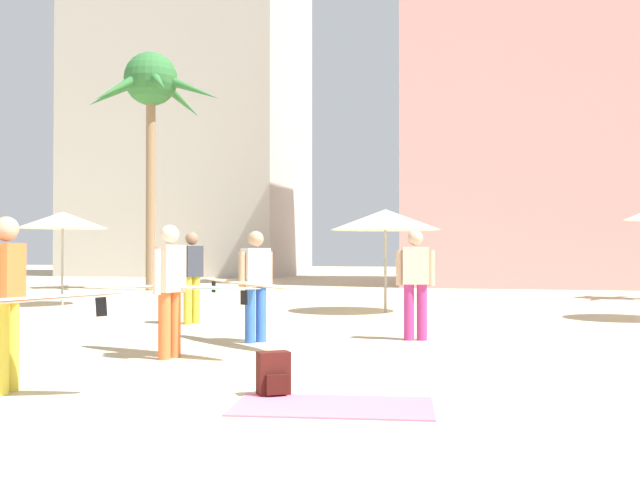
{
  "coord_description": "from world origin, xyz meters",
  "views": [
    {
      "loc": [
        2.59,
        -5.19,
        1.38
      ],
      "look_at": [
        0.18,
        4.18,
        1.52
      ],
      "focal_mm": 41.9,
      "sensor_mm": 36.0,
      "label": 1
    }
  ],
  "objects_px": {
    "palm_tree_left": "(151,90)",
    "cafe_umbrella_1": "(385,220)",
    "person_mid_left": "(415,280)",
    "beach_towel": "(333,406)",
    "backpack": "(274,375)",
    "person_mid_center": "(192,273)",
    "cafe_umbrella_2": "(63,220)",
    "person_near_left": "(253,282)",
    "person_mid_right": "(173,286)"
  },
  "relations": [
    {
      "from": "palm_tree_left",
      "to": "cafe_umbrella_1",
      "type": "height_order",
      "value": "palm_tree_left"
    },
    {
      "from": "cafe_umbrella_1",
      "to": "person_mid_left",
      "type": "bearing_deg",
      "value": -75.51
    },
    {
      "from": "beach_towel",
      "to": "person_mid_left",
      "type": "height_order",
      "value": "person_mid_left"
    },
    {
      "from": "backpack",
      "to": "person_mid_left",
      "type": "relative_size",
      "value": 0.25
    },
    {
      "from": "beach_towel",
      "to": "backpack",
      "type": "relative_size",
      "value": 4.2
    },
    {
      "from": "palm_tree_left",
      "to": "person_mid_center",
      "type": "bearing_deg",
      "value": -59.3
    },
    {
      "from": "beach_towel",
      "to": "person_mid_left",
      "type": "bearing_deg",
      "value": 89.05
    },
    {
      "from": "cafe_umbrella_2",
      "to": "backpack",
      "type": "distance_m",
      "value": 13.4
    },
    {
      "from": "cafe_umbrella_2",
      "to": "backpack",
      "type": "xyz_separation_m",
      "value": [
        8.84,
        -9.88,
        -1.96
      ]
    },
    {
      "from": "cafe_umbrella_2",
      "to": "person_mid_left",
      "type": "bearing_deg",
      "value": -28.06
    },
    {
      "from": "person_mid_left",
      "to": "person_mid_center",
      "type": "distance_m",
      "value": 4.69
    },
    {
      "from": "palm_tree_left",
      "to": "beach_towel",
      "type": "relative_size",
      "value": 4.77
    },
    {
      "from": "person_near_left",
      "to": "person_mid_center",
      "type": "xyz_separation_m",
      "value": [
        -2.13,
        2.53,
        0.04
      ]
    },
    {
      "from": "backpack",
      "to": "person_mid_right",
      "type": "distance_m",
      "value": 3.06
    },
    {
      "from": "palm_tree_left",
      "to": "person_mid_center",
      "type": "distance_m",
      "value": 14.03
    },
    {
      "from": "palm_tree_left",
      "to": "person_mid_left",
      "type": "bearing_deg",
      "value": -48.71
    },
    {
      "from": "beach_towel",
      "to": "person_near_left",
      "type": "distance_m",
      "value": 4.78
    },
    {
      "from": "person_mid_right",
      "to": "person_mid_left",
      "type": "height_order",
      "value": "person_mid_right"
    },
    {
      "from": "backpack",
      "to": "person_mid_right",
      "type": "relative_size",
      "value": 0.16
    },
    {
      "from": "cafe_umbrella_2",
      "to": "cafe_umbrella_1",
      "type": "bearing_deg",
      "value": -0.37
    },
    {
      "from": "beach_towel",
      "to": "backpack",
      "type": "distance_m",
      "value": 0.78
    },
    {
      "from": "person_mid_right",
      "to": "person_near_left",
      "type": "relative_size",
      "value": 1.17
    },
    {
      "from": "person_mid_center",
      "to": "cafe_umbrella_2",
      "type": "bearing_deg",
      "value": -11.14
    },
    {
      "from": "person_mid_left",
      "to": "backpack",
      "type": "bearing_deg",
      "value": 159.32
    },
    {
      "from": "beach_towel",
      "to": "person_mid_center",
      "type": "xyz_separation_m",
      "value": [
        -4.35,
        6.66,
        0.95
      ]
    },
    {
      "from": "cafe_umbrella_1",
      "to": "backpack",
      "type": "relative_size",
      "value": 5.9
    },
    {
      "from": "palm_tree_left",
      "to": "person_mid_right",
      "type": "xyz_separation_m",
      "value": [
        8.07,
        -15.03,
        -6.14
      ]
    },
    {
      "from": "beach_towel",
      "to": "person_mid_right",
      "type": "height_order",
      "value": "person_mid_right"
    },
    {
      "from": "palm_tree_left",
      "to": "person_mid_center",
      "type": "height_order",
      "value": "palm_tree_left"
    },
    {
      "from": "person_mid_right",
      "to": "backpack",
      "type": "bearing_deg",
      "value": 147.66
    },
    {
      "from": "cafe_umbrella_2",
      "to": "person_mid_right",
      "type": "distance_m",
      "value": 10.36
    },
    {
      "from": "cafe_umbrella_1",
      "to": "person_mid_center",
      "type": "relative_size",
      "value": 1.42
    },
    {
      "from": "palm_tree_left",
      "to": "beach_towel",
      "type": "distance_m",
      "value": 21.76
    },
    {
      "from": "backpack",
      "to": "beach_towel",
      "type": "bearing_deg",
      "value": 27.58
    },
    {
      "from": "backpack",
      "to": "person_mid_center",
      "type": "xyz_separation_m",
      "value": [
        -3.68,
        6.31,
        0.75
      ]
    },
    {
      "from": "backpack",
      "to": "cafe_umbrella_2",
      "type": "bearing_deg",
      "value": -172.46
    },
    {
      "from": "backpack",
      "to": "palm_tree_left",
      "type": "bearing_deg",
      "value": 176.3
    },
    {
      "from": "backpack",
      "to": "person_mid_left",
      "type": "distance_m",
      "value": 4.89
    },
    {
      "from": "cafe_umbrella_1",
      "to": "beach_towel",
      "type": "distance_m",
      "value": 10.47
    },
    {
      "from": "cafe_umbrella_1",
      "to": "person_near_left",
      "type": "height_order",
      "value": "cafe_umbrella_1"
    },
    {
      "from": "cafe_umbrella_2",
      "to": "backpack",
      "type": "height_order",
      "value": "cafe_umbrella_2"
    },
    {
      "from": "person_mid_left",
      "to": "person_mid_center",
      "type": "relative_size",
      "value": 0.98
    },
    {
      "from": "palm_tree_left",
      "to": "person_mid_right",
      "type": "relative_size",
      "value": 3.12
    },
    {
      "from": "person_near_left",
      "to": "person_mid_center",
      "type": "distance_m",
      "value": 3.31
    },
    {
      "from": "beach_towel",
      "to": "backpack",
      "type": "bearing_deg",
      "value": 151.84
    },
    {
      "from": "cafe_umbrella_2",
      "to": "palm_tree_left",
      "type": "bearing_deg",
      "value": 100.1
    },
    {
      "from": "palm_tree_left",
      "to": "person_near_left",
      "type": "bearing_deg",
      "value": -57.34
    },
    {
      "from": "cafe_umbrella_1",
      "to": "palm_tree_left",
      "type": "bearing_deg",
      "value": 142.54
    },
    {
      "from": "palm_tree_left",
      "to": "cafe_umbrella_1",
      "type": "bearing_deg",
      "value": -37.46
    },
    {
      "from": "palm_tree_left",
      "to": "person_mid_right",
      "type": "distance_m",
      "value": 18.13
    }
  ]
}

